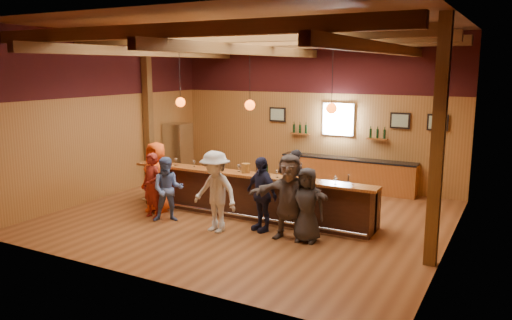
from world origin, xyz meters
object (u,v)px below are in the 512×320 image
Objects in this scene: bar_counter at (254,195)px; customer_brown at (289,197)px; customer_white at (215,192)px; ice_bucket at (246,168)px; customer_orange at (157,177)px; customer_redvest at (152,186)px; stainless_fridge at (178,151)px; bottle_a at (267,169)px; bartender at (296,180)px; back_bar_cabinet at (347,174)px; customer_denim at (168,189)px; customer_dark at (307,205)px; customer_navy at (261,194)px.

bar_counter is 3.47× the size of customer_brown.
customer_white reaches higher than ice_bucket.
customer_orange reaches higher than customer_redvest.
stainless_fridge is 3.78m from customer_orange.
customer_orange is at bearing -167.40° from bottle_a.
bartender is 1.49m from ice_bucket.
back_bar_cabinet is 5.86m from customer_redvest.
back_bar_cabinet is at bearing 71.66° from bar_counter.
bottle_a is at bearing 2.98° from ice_bucket.
customer_orange is 3.75m from customer_brown.
customer_denim is 0.84× the size of customer_brown.
ice_bucket is at bearing -103.24° from bar_counter.
customer_orange is 1.13× the size of customer_dark.
customer_denim is at bearing -27.52° from customer_orange.
bartender reaches higher than customer_denim.
customer_dark is 1.68m from bottle_a.
customer_denim is 4.60× the size of bottle_a.
bar_counter is at bearing 142.96° from customer_dark.
bartender is (0.03, 1.84, -0.05)m from customer_navy.
customer_orange is 2.98m from customer_navy.
customer_white reaches higher than back_bar_cabinet.
stainless_fridge reaches higher than back_bar_cabinet.
customer_orange is 1.13× the size of bartender.
customer_brown is 0.41m from customer_dark.
bottle_a is (2.01, 1.12, 0.48)m from customer_denim.
back_bar_cabinet is at bearing 91.79° from customer_dark.
customer_navy is 1.17m from customer_dark.
customer_redvest is 2.78m from customer_navy.
bar_counter is 1.20m from bartender.
bar_counter is at bearing 27.03° from customer_orange.
customer_dark is (1.84, -1.10, 0.26)m from bar_counter.
customer_brown reaches higher than customer_denim.
bottle_a reaches higher than bar_counter.
stainless_fridge is 1.15× the size of customer_redvest.
customer_orange is at bearing -165.17° from ice_bucket.
customer_brown reaches higher than ice_bucket.
customer_brown is (1.60, 0.36, 0.01)m from customer_white.
customer_navy is (-0.49, -4.49, 0.36)m from back_bar_cabinet.
stainless_fridge is at bearing 149.24° from bar_counter.
customer_redvest is (-3.24, -4.87, 0.31)m from back_bar_cabinet.
customer_orange is at bearing 173.55° from customer_white.
customer_navy is (2.24, 0.44, 0.07)m from customer_denim.
customer_denim is 3.21m from bartender.
stainless_fridge is at bearing 135.35° from customer_brown.
ice_bucket is at bearing 138.89° from customer_brown.
ice_bucket is at bearing 95.33° from customer_white.
customer_white is (2.13, -0.61, 0.02)m from customer_orange.
bartender is at bearing 56.45° from ice_bucket.
customer_denim is 6.94× the size of ice_bucket.
customer_navy is at bearing -40.81° from ice_bucket.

